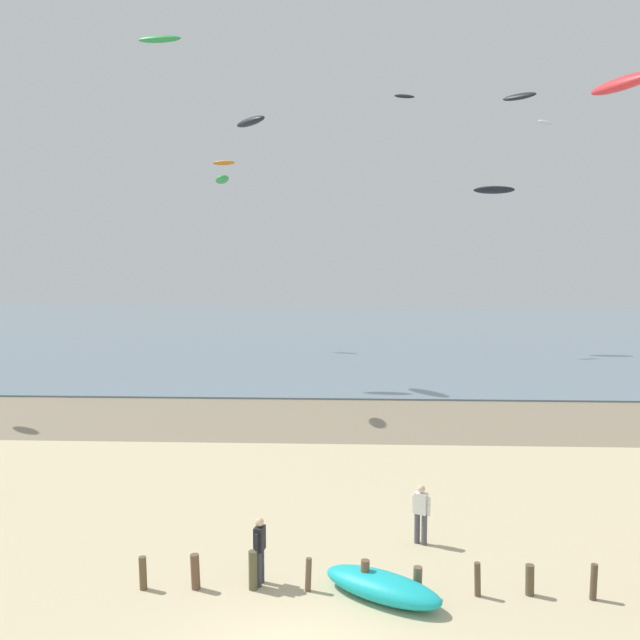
{
  "coord_description": "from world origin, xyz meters",
  "views": [
    {
      "loc": [
        1.12,
        -12.95,
        8.17
      ],
      "look_at": [
        0.09,
        11.19,
        5.84
      ],
      "focal_mm": 38.42,
      "sensor_mm": 36.0,
      "label": 1
    }
  ],
  "objects_px": {
    "kite_aloft_0": "(494,190)",
    "kite_aloft_8": "(224,163)",
    "kite_aloft_7": "(623,83)",
    "kite_aloft_5": "(519,97)",
    "kite_aloft_6": "(251,122)",
    "kite_aloft_10": "(545,123)",
    "kite_aloft_2": "(404,96)",
    "kite_aloft_4": "(160,39)",
    "grounded_kite": "(382,587)",
    "person_by_waterline": "(421,512)",
    "person_far_down_beach": "(260,549)",
    "kite_aloft_3": "(222,179)"
  },
  "relations": [
    {
      "from": "grounded_kite",
      "to": "kite_aloft_0",
      "type": "xyz_separation_m",
      "value": [
        11.21,
        42.58,
        13.17
      ]
    },
    {
      "from": "kite_aloft_8",
      "to": "kite_aloft_4",
      "type": "bearing_deg",
      "value": 99.13
    },
    {
      "from": "kite_aloft_0",
      "to": "kite_aloft_8",
      "type": "distance_m",
      "value": 23.01
    },
    {
      "from": "kite_aloft_6",
      "to": "kite_aloft_10",
      "type": "distance_m",
      "value": 25.98
    },
    {
      "from": "kite_aloft_8",
      "to": "kite_aloft_10",
      "type": "height_order",
      "value": "kite_aloft_10"
    },
    {
      "from": "grounded_kite",
      "to": "kite_aloft_5",
      "type": "distance_m",
      "value": 41.28
    },
    {
      "from": "kite_aloft_2",
      "to": "kite_aloft_8",
      "type": "bearing_deg",
      "value": 159.26
    },
    {
      "from": "kite_aloft_8",
      "to": "kite_aloft_5",
      "type": "bearing_deg",
      "value": 173.01
    },
    {
      "from": "kite_aloft_6",
      "to": "kite_aloft_10",
      "type": "bearing_deg",
      "value": -95.58
    },
    {
      "from": "kite_aloft_8",
      "to": "kite_aloft_2",
      "type": "bearing_deg",
      "value": -169.55
    },
    {
      "from": "grounded_kite",
      "to": "kite_aloft_8",
      "type": "xyz_separation_m",
      "value": [
        -11.63,
        43.84,
        15.68
      ]
    },
    {
      "from": "person_far_down_beach",
      "to": "kite_aloft_4",
      "type": "xyz_separation_m",
      "value": [
        -10.0,
        28.56,
        20.94
      ]
    },
    {
      "from": "kite_aloft_3",
      "to": "kite_aloft_8",
      "type": "xyz_separation_m",
      "value": [
        -4.24,
        23.77,
        3.97
      ]
    },
    {
      "from": "kite_aloft_2",
      "to": "person_by_waterline",
      "type": "bearing_deg",
      "value": -110.33
    },
    {
      "from": "person_by_waterline",
      "to": "kite_aloft_10",
      "type": "bearing_deg",
      "value": 70.36
    },
    {
      "from": "kite_aloft_5",
      "to": "kite_aloft_4",
      "type": "bearing_deg",
      "value": -125.97
    },
    {
      "from": "kite_aloft_6",
      "to": "kite_aloft_5",
      "type": "bearing_deg",
      "value": -106.86
    },
    {
      "from": "kite_aloft_6",
      "to": "grounded_kite",
      "type": "bearing_deg",
      "value": 156.78
    },
    {
      "from": "person_far_down_beach",
      "to": "kite_aloft_10",
      "type": "bearing_deg",
      "value": 66.37
    },
    {
      "from": "kite_aloft_4",
      "to": "kite_aloft_10",
      "type": "xyz_separation_m",
      "value": [
        27.97,
        12.51,
        -3.1
      ]
    },
    {
      "from": "kite_aloft_0",
      "to": "kite_aloft_7",
      "type": "xyz_separation_m",
      "value": [
        -0.39,
        -27.67,
        1.94
      ]
    },
    {
      "from": "kite_aloft_0",
      "to": "kite_aloft_2",
      "type": "distance_m",
      "value": 10.76
    },
    {
      "from": "kite_aloft_3",
      "to": "kite_aloft_4",
      "type": "height_order",
      "value": "kite_aloft_4"
    },
    {
      "from": "person_by_waterline",
      "to": "kite_aloft_2",
      "type": "relative_size",
      "value": 0.95
    },
    {
      "from": "kite_aloft_4",
      "to": "person_far_down_beach",
      "type": "bearing_deg",
      "value": -64.49
    },
    {
      "from": "kite_aloft_2",
      "to": "kite_aloft_4",
      "type": "height_order",
      "value": "kite_aloft_4"
    },
    {
      "from": "kite_aloft_3",
      "to": "person_by_waterline",
      "type": "bearing_deg",
      "value": 21.41
    },
    {
      "from": "kite_aloft_3",
      "to": "kite_aloft_6",
      "type": "xyz_separation_m",
      "value": [
        0.36,
        7.99,
        4.43
      ]
    },
    {
      "from": "kite_aloft_10",
      "to": "kite_aloft_4",
      "type": "bearing_deg",
      "value": 155.99
    },
    {
      "from": "kite_aloft_4",
      "to": "kite_aloft_8",
      "type": "height_order",
      "value": "kite_aloft_4"
    },
    {
      "from": "kite_aloft_6",
      "to": "kite_aloft_0",
      "type": "bearing_deg",
      "value": -88.77
    },
    {
      "from": "kite_aloft_6",
      "to": "kite_aloft_10",
      "type": "xyz_separation_m",
      "value": [
        22.01,
        13.6,
        2.31
      ]
    },
    {
      "from": "kite_aloft_2",
      "to": "kite_aloft_4",
      "type": "bearing_deg",
      "value": -157.58
    },
    {
      "from": "kite_aloft_7",
      "to": "kite_aloft_5",
      "type": "bearing_deg",
      "value": -23.93
    },
    {
      "from": "grounded_kite",
      "to": "kite_aloft_10",
      "type": "bearing_deg",
      "value": 102.18
    },
    {
      "from": "person_far_down_beach",
      "to": "kite_aloft_7",
      "type": "xyz_separation_m",
      "value": [
        13.81,
        14.32,
        14.5
      ]
    },
    {
      "from": "kite_aloft_0",
      "to": "kite_aloft_5",
      "type": "height_order",
      "value": "kite_aloft_5"
    },
    {
      "from": "kite_aloft_5",
      "to": "kite_aloft_8",
      "type": "distance_m",
      "value": 24.79
    },
    {
      "from": "kite_aloft_3",
      "to": "kite_aloft_8",
      "type": "height_order",
      "value": "kite_aloft_8"
    },
    {
      "from": "person_far_down_beach",
      "to": "kite_aloft_0",
      "type": "relative_size",
      "value": 0.5
    },
    {
      "from": "grounded_kite",
      "to": "person_by_waterline",
      "type": "bearing_deg",
      "value": 100.59
    },
    {
      "from": "person_far_down_beach",
      "to": "kite_aloft_5",
      "type": "xyz_separation_m",
      "value": [
        14.23,
        34.27,
        18.4
      ]
    },
    {
      "from": "person_by_waterline",
      "to": "person_far_down_beach",
      "type": "distance_m",
      "value": 4.96
    },
    {
      "from": "kite_aloft_2",
      "to": "kite_aloft_7",
      "type": "relative_size",
      "value": 0.5
    },
    {
      "from": "kite_aloft_5",
      "to": "kite_aloft_2",
      "type": "bearing_deg",
      "value": 174.4
    },
    {
      "from": "kite_aloft_7",
      "to": "kite_aloft_8",
      "type": "distance_m",
      "value": 36.62
    },
    {
      "from": "kite_aloft_2",
      "to": "kite_aloft_10",
      "type": "distance_m",
      "value": 11.58
    },
    {
      "from": "person_far_down_beach",
      "to": "kite_aloft_4",
      "type": "bearing_deg",
      "value": 109.29
    },
    {
      "from": "person_far_down_beach",
      "to": "kite_aloft_8",
      "type": "height_order",
      "value": "kite_aloft_8"
    },
    {
      "from": "kite_aloft_6",
      "to": "kite_aloft_8",
      "type": "relative_size",
      "value": 1.53
    }
  ]
}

